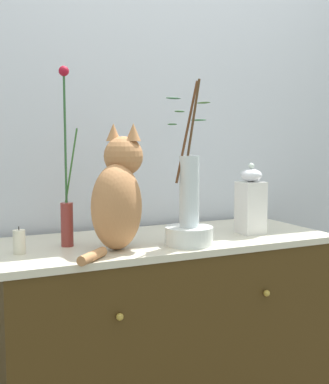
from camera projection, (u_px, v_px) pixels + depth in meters
The scene contains 8 objects.
wall_back at pixel (132, 122), 2.20m from camera, with size 4.40×0.08×2.60m, color silver.
sideboard at pixel (165, 340), 1.98m from camera, with size 1.31×0.56×0.84m.
cat_sitting at pixel (118, 195), 1.72m from camera, with size 0.33×0.32×0.44m.
vase_slim_green at pixel (67, 200), 1.76m from camera, with size 0.07×0.04×0.64m.
bowl_porcelain at pixel (189, 236), 1.80m from camera, with size 0.18×0.18×0.07m, color white.
vase_glass_clear at pixel (189, 185), 1.79m from camera, with size 0.15×0.16×0.53m.
jar_lidded_porcelain at pixel (251, 202), 2.01m from camera, with size 0.10×0.10×0.29m.
candle_pillar at pixel (19, 242), 1.65m from camera, with size 0.04×0.04×0.09m.
Camera 1 is at (-0.81, -1.72, 1.22)m, focal length 46.15 mm.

